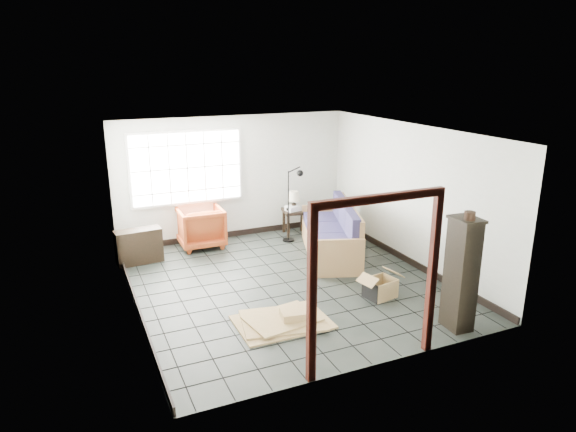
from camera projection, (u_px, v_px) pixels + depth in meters
name	position (u px, v px, depth m)	size (l,w,h in m)	color
ground	(286.00, 283.00, 8.83)	(5.50, 5.50, 0.00)	black
room_shell	(285.00, 187.00, 8.37)	(5.02, 5.52, 2.61)	silver
window_panel	(187.00, 168.00, 10.35)	(2.32, 0.08, 1.52)	silver
doorway_trim	(377.00, 261.00, 6.06)	(1.80, 0.08, 2.20)	#37120C
futon_sofa	(334.00, 236.00, 10.04)	(1.60, 2.48, 1.03)	olive
armchair	(200.00, 225.00, 10.47)	(0.88, 0.82, 0.90)	#935115
side_table	(295.00, 214.00, 11.19)	(0.60, 0.60, 0.57)	black
table_lamp	(294.00, 197.00, 11.05)	(0.33, 0.33, 0.42)	black
projector	(293.00, 208.00, 11.07)	(0.34, 0.29, 0.11)	silver
floor_lamp	(294.00, 202.00, 10.63)	(0.43, 0.41, 1.61)	black
console_shelf	(139.00, 246.00, 9.63)	(0.87, 0.40, 0.65)	black
tall_shelf	(461.00, 273.00, 7.11)	(0.37, 0.47, 1.64)	black
pot	(470.00, 216.00, 6.78)	(0.16, 0.16, 0.11)	black
open_box	(380.00, 288.00, 8.26)	(0.80, 0.49, 0.42)	olive
cardboard_pile	(284.00, 320.00, 7.45)	(1.34, 1.08, 0.19)	olive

